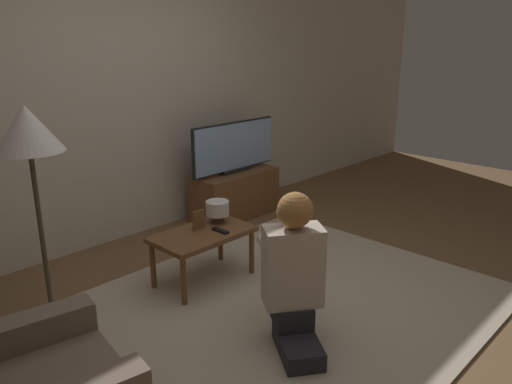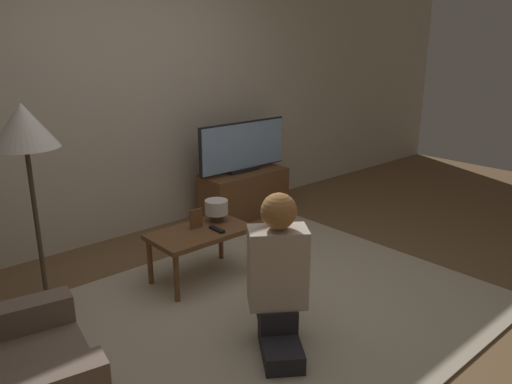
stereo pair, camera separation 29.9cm
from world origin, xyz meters
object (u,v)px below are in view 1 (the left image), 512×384
at_px(table_lamp, 217,210).
at_px(coffee_table, 203,239).
at_px(floor_lamp, 29,142).
at_px(person_kneeling, 293,269).
at_px(tv, 234,147).

bearing_deg(table_lamp, coffee_table, -160.79).
relative_size(coffee_table, table_lamp, 4.14).
bearing_deg(table_lamp, floor_lamp, 172.01).
bearing_deg(person_kneeling, coffee_table, -63.26).
distance_m(person_kneeling, table_lamp, 1.13).
bearing_deg(coffee_table, tv, 36.79).
height_order(tv, person_kneeling, tv).
distance_m(tv, person_kneeling, 2.31).
distance_m(tv, table_lamp, 1.28).
relative_size(tv, coffee_table, 1.44).
relative_size(coffee_table, person_kneeling, 0.79).
height_order(coffee_table, person_kneeling, person_kneeling).
height_order(coffee_table, floor_lamp, floor_lamp).
relative_size(tv, floor_lamp, 0.76).
distance_m(floor_lamp, table_lamp, 1.47).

